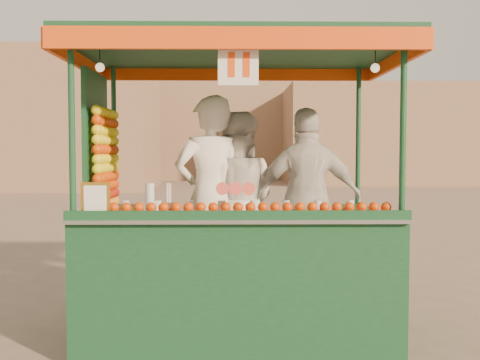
{
  "coord_description": "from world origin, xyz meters",
  "views": [
    {
      "loc": [
        -0.38,
        -5.35,
        1.7
      ],
      "look_at": [
        -0.31,
        -0.11,
        1.43
      ],
      "focal_mm": 41.83,
      "sensor_mm": 36.0,
      "label": 1
    }
  ],
  "objects_px": {
    "vendor_middle": "(236,202)",
    "juice_cart": "(229,244)",
    "vendor_left": "(210,196)",
    "vendor_right": "(308,200)"
  },
  "relations": [
    {
      "from": "vendor_middle",
      "to": "juice_cart",
      "type": "bearing_deg",
      "value": 88.8
    },
    {
      "from": "vendor_left",
      "to": "vendor_right",
      "type": "xyz_separation_m",
      "value": [
        0.96,
        0.15,
        -0.05
      ]
    },
    {
      "from": "vendor_right",
      "to": "juice_cart",
      "type": "bearing_deg",
      "value": 28.65
    },
    {
      "from": "juice_cart",
      "to": "vendor_middle",
      "type": "height_order",
      "value": "juice_cart"
    },
    {
      "from": "vendor_left",
      "to": "vendor_right",
      "type": "height_order",
      "value": "vendor_left"
    },
    {
      "from": "juice_cart",
      "to": "vendor_left",
      "type": "xyz_separation_m",
      "value": [
        -0.18,
        0.3,
        0.41
      ]
    },
    {
      "from": "vendor_left",
      "to": "vendor_right",
      "type": "relative_size",
      "value": 1.05
    },
    {
      "from": "vendor_left",
      "to": "vendor_right",
      "type": "distance_m",
      "value": 0.98
    },
    {
      "from": "vendor_left",
      "to": "vendor_middle",
      "type": "bearing_deg",
      "value": -164.65
    },
    {
      "from": "vendor_middle",
      "to": "vendor_right",
      "type": "xyz_separation_m",
      "value": [
        0.71,
        -0.06,
        0.02
      ]
    }
  ]
}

